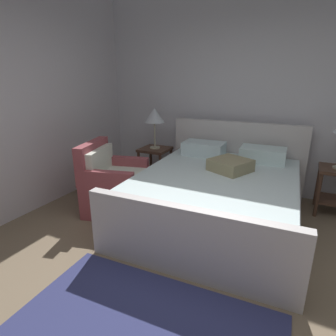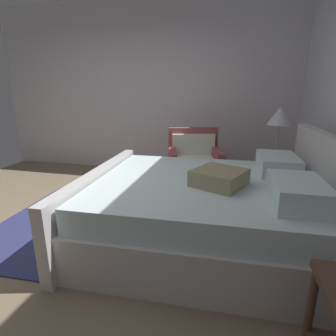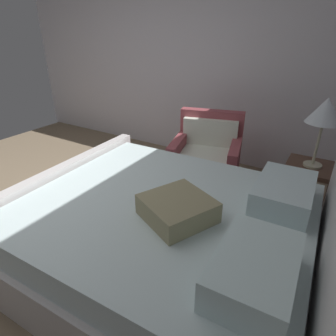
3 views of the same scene
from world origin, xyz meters
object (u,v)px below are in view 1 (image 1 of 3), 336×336
at_px(nightstand_left, 155,160).
at_px(nightstand_right, 336,184).
at_px(bed, 218,195).
at_px(armchair, 114,185).
at_px(table_lamp_left, 154,116).

bearing_deg(nightstand_left, nightstand_right, 2.02).
height_order(bed, nightstand_left, bed).
relative_size(bed, nightstand_left, 3.76).
relative_size(nightstand_left, armchair, 0.67).
xyz_separation_m(nightstand_left, table_lamp_left, (-0.00, 0.00, 0.70)).
height_order(nightstand_right, armchair, armchair).
height_order(nightstand_right, nightstand_left, same).
bearing_deg(armchair, nightstand_left, 88.57).
xyz_separation_m(nightstand_left, armchair, (-0.03, -1.06, -0.06)).
relative_size(nightstand_right, table_lamp_left, 0.96).
xyz_separation_m(bed, table_lamp_left, (-1.26, 0.75, 0.76)).
distance_m(nightstand_right, nightstand_left, 2.53).
distance_m(bed, table_lamp_left, 1.65).
bearing_deg(bed, armchair, -166.32).
bearing_deg(nightstand_left, armchair, -91.43).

